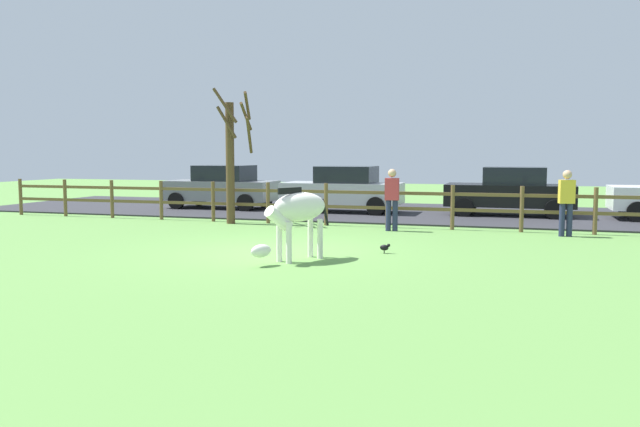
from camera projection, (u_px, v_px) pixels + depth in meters
ground_plane at (275, 252)px, 13.32m from camera, size 60.00×60.00×0.00m
parking_asphalt at (371, 212)px, 22.16m from camera, size 28.00×7.40×0.05m
paddock_fence at (326, 201)px, 18.11m from camera, size 21.38×0.11×1.20m
bare_tree at (232, 156)px, 18.43m from camera, size 1.11×1.20×3.90m
zebra at (297, 213)px, 12.15m from camera, size 1.18×1.74×1.41m
crow_on_grass at (385, 247)px, 13.09m from camera, size 0.21×0.10×0.20m
parked_car_grey at (222, 186)px, 23.14m from camera, size 4.02×1.91×1.56m
parked_car_black at (511, 191)px, 20.46m from camera, size 4.03×1.95×1.56m
parked_car_silver at (343, 189)px, 21.65m from camera, size 4.01×1.90×1.56m
visitor_left_of_tree at (392, 197)px, 16.78m from camera, size 0.37×0.24×1.64m
visitor_right_of_tree at (566, 200)px, 15.69m from camera, size 0.40×0.29×1.64m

